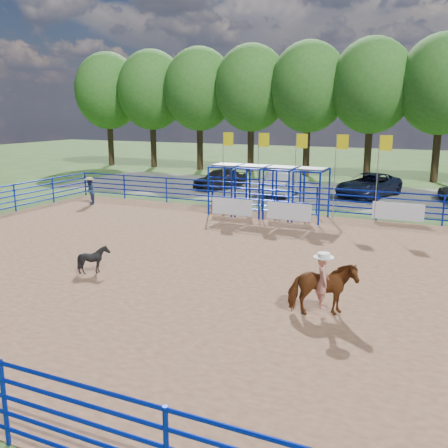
# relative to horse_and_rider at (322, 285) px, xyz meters

# --- Properties ---
(ground) EXTENTS (120.00, 120.00, 0.00)m
(ground) POSITION_rel_horse_and_rider_xyz_m (-3.36, 2.72, -0.87)
(ground) COLOR #3F6227
(ground) RESTS_ON ground
(arena_dirt) EXTENTS (30.00, 20.00, 0.02)m
(arena_dirt) POSITION_rel_horse_and_rider_xyz_m (-3.36, 2.72, -0.86)
(arena_dirt) COLOR #896144
(arena_dirt) RESTS_ON ground
(gravel_strip) EXTENTS (40.00, 10.00, 0.01)m
(gravel_strip) POSITION_rel_horse_and_rider_xyz_m (-3.36, 19.72, -0.86)
(gravel_strip) COLOR gray
(gravel_strip) RESTS_ON ground
(horse_and_rider) EXTENTS (1.91, 1.42, 2.40)m
(horse_and_rider) POSITION_rel_horse_and_rider_xyz_m (0.00, 0.00, 0.00)
(horse_and_rider) COLOR brown
(horse_and_rider) RESTS_ON arena_dirt
(calf) EXTENTS (0.89, 0.80, 0.94)m
(calf) POSITION_rel_horse_and_rider_xyz_m (-7.74, 0.35, -0.38)
(calf) COLOR black
(calf) RESTS_ON arena_dirt
(spectator_cowboy) EXTENTS (0.88, 0.91, 1.54)m
(spectator_cowboy) POSITION_rel_horse_and_rider_xyz_m (-16.03, 10.32, -0.06)
(spectator_cowboy) COLOR navy
(spectator_cowboy) RESTS_ON arena_dirt
(car_a) EXTENTS (2.99, 4.49, 1.42)m
(car_a) POSITION_rel_horse_and_rider_xyz_m (-11.75, 18.87, -0.15)
(car_a) COLOR black
(car_a) RESTS_ON gravel_strip
(car_b) EXTENTS (1.85, 4.88, 1.59)m
(car_b) POSITION_rel_horse_and_rider_xyz_m (-6.82, 18.26, -0.06)
(car_b) COLOR #989AA0
(car_b) RESTS_ON gravel_strip
(car_c) EXTENTS (3.92, 5.80, 1.48)m
(car_c) POSITION_rel_horse_and_rider_xyz_m (-1.83, 19.70, -0.12)
(car_c) COLOR black
(car_c) RESTS_ON gravel_strip
(perimeter_fence) EXTENTS (30.10, 20.10, 1.50)m
(perimeter_fence) POSITION_rel_horse_and_rider_xyz_m (-3.36, 2.72, -0.12)
(perimeter_fence) COLOR #071DA6
(perimeter_fence) RESTS_ON ground
(chute_assembly) EXTENTS (19.32, 2.41, 4.20)m
(chute_assembly) POSITION_rel_horse_and_rider_xyz_m (-5.26, 11.56, 0.39)
(chute_assembly) COLOR #071DA6
(chute_assembly) RESTS_ON ground
(treeline) EXTENTS (56.40, 6.40, 11.24)m
(treeline) POSITION_rel_horse_and_rider_xyz_m (-3.36, 28.72, 6.67)
(treeline) COLOR #3F2B19
(treeline) RESTS_ON ground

